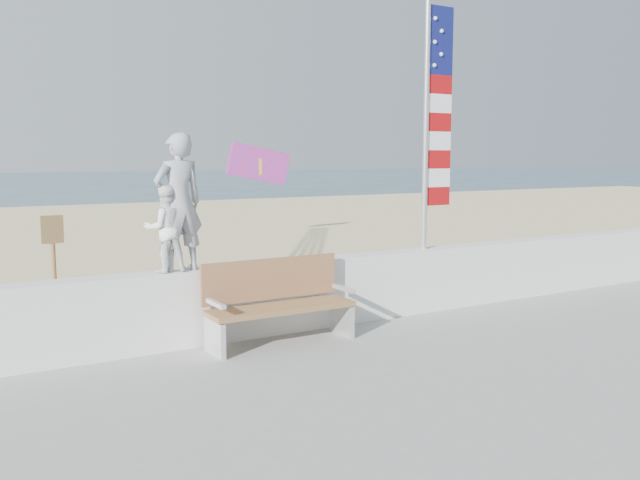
# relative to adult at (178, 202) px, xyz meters

# --- Properties ---
(ground) EXTENTS (220.00, 220.00, 0.00)m
(ground) POSITION_rel_adult_xyz_m (1.59, -2.00, -1.88)
(ground) COLOR #315062
(ground) RESTS_ON ground
(sand) EXTENTS (90.00, 40.00, 0.08)m
(sand) POSITION_rel_adult_xyz_m (1.59, 7.00, -1.84)
(sand) COLOR beige
(sand) RESTS_ON ground
(seawall) EXTENTS (30.00, 0.35, 0.90)m
(seawall) POSITION_rel_adult_xyz_m (1.59, 0.00, -1.25)
(seawall) COLOR silver
(seawall) RESTS_ON boardwalk
(adult) EXTENTS (0.62, 0.44, 1.60)m
(adult) POSITION_rel_adult_xyz_m (0.00, 0.00, 0.00)
(adult) COLOR #95959A
(adult) RESTS_ON seawall
(child) EXTENTS (0.50, 0.40, 1.00)m
(child) POSITION_rel_adult_xyz_m (-0.17, 0.00, -0.30)
(child) COLOR white
(child) RESTS_ON seawall
(bench) EXTENTS (1.80, 0.57, 1.00)m
(bench) POSITION_rel_adult_xyz_m (1.04, -0.45, -1.19)
(bench) COLOR #9A6D43
(bench) RESTS_ON boardwalk
(flag) EXTENTS (0.50, 0.08, 3.50)m
(flag) POSITION_rel_adult_xyz_m (3.78, -0.00, 1.11)
(flag) COLOR silver
(flag) RESTS_ON seawall
(parafoil_kite) EXTENTS (1.12, 0.55, 0.75)m
(parafoil_kite) POSITION_rel_adult_xyz_m (2.49, 2.97, 0.40)
(parafoil_kite) COLOR #FE231C
(parafoil_kite) RESTS_ON ground
(sign) EXTENTS (0.32, 0.07, 1.46)m
(sign) POSITION_rel_adult_xyz_m (-0.88, 3.12, -0.93)
(sign) COLOR olive
(sign) RESTS_ON sand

